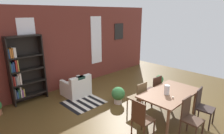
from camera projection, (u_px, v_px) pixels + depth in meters
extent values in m
plane|color=brown|center=(144.00, 122.00, 4.90)|extent=(10.37, 10.37, 0.00)
cube|color=brown|center=(66.00, 48.00, 6.95)|extent=(8.98, 0.12, 3.00)
cube|color=white|center=(29.00, 49.00, 5.92)|extent=(0.55, 0.02, 1.95)
cube|color=white|center=(96.00, 40.00, 7.80)|extent=(0.55, 0.02, 1.95)
cube|color=brown|center=(170.00, 93.00, 4.90)|extent=(1.68, 0.99, 0.04)
cylinder|color=brown|center=(168.00, 123.00, 4.24)|extent=(0.07, 0.07, 0.73)
cylinder|color=brown|center=(195.00, 102.00, 5.23)|extent=(0.07, 0.07, 0.73)
cylinder|color=brown|center=(140.00, 110.00, 4.78)|extent=(0.07, 0.07, 0.73)
cylinder|color=brown|center=(169.00, 93.00, 5.78)|extent=(0.07, 0.07, 0.73)
cylinder|color=silver|center=(167.00, 90.00, 4.74)|extent=(0.14, 0.14, 0.25)
cylinder|color=silver|center=(173.00, 98.00, 4.53)|extent=(0.04, 0.04, 0.04)
cube|color=brown|center=(136.00, 98.00, 5.27)|extent=(0.43, 0.43, 0.04)
cube|color=brown|center=(142.00, 92.00, 5.06)|extent=(0.38, 0.06, 0.50)
cylinder|color=brown|center=(136.00, 101.00, 5.58)|extent=(0.04, 0.04, 0.43)
cylinder|color=brown|center=(127.00, 105.00, 5.36)|extent=(0.04, 0.04, 0.43)
cylinder|color=brown|center=(145.00, 106.00, 5.31)|extent=(0.04, 0.04, 0.43)
cylinder|color=brown|center=(136.00, 110.00, 5.09)|extent=(0.04, 0.04, 0.43)
cube|color=#462F22|center=(193.00, 120.00, 4.18)|extent=(0.42, 0.42, 0.04)
cube|color=#462F22|center=(186.00, 107.00, 4.24)|extent=(0.38, 0.05, 0.50)
cylinder|color=#462F22|center=(203.00, 130.00, 4.24)|extent=(0.04, 0.04, 0.43)
cylinder|color=#462F22|center=(180.00, 129.00, 4.26)|extent=(0.04, 0.04, 0.43)
cylinder|color=#462F22|center=(188.00, 123.00, 4.49)|extent=(0.04, 0.04, 0.43)
cube|color=#4B2F1E|center=(143.00, 120.00, 4.21)|extent=(0.42, 0.42, 0.04)
cube|color=#4B2F1E|center=(138.00, 113.00, 4.02)|extent=(0.05, 0.38, 0.50)
cylinder|color=#4B2F1E|center=(154.00, 129.00, 4.26)|extent=(0.04, 0.04, 0.43)
cylinder|color=#4B2F1E|center=(142.00, 122.00, 4.52)|extent=(0.04, 0.04, 0.43)
cylinder|color=#4B2F1E|center=(132.00, 128.00, 4.29)|extent=(0.04, 0.04, 0.43)
cube|color=#342724|center=(205.00, 109.00, 4.69)|extent=(0.43, 0.43, 0.04)
cube|color=#342724|center=(199.00, 97.00, 4.74)|extent=(0.38, 0.06, 0.50)
cylinder|color=#342724|center=(210.00, 123.00, 4.52)|extent=(0.04, 0.04, 0.43)
cylinder|color=#342724|center=(213.00, 116.00, 4.78)|extent=(0.04, 0.04, 0.43)
cylinder|color=#342724|center=(194.00, 117.00, 4.74)|extent=(0.04, 0.04, 0.43)
cylinder|color=#342724|center=(199.00, 112.00, 5.00)|extent=(0.04, 0.04, 0.43)
cube|color=#371E15|center=(152.00, 90.00, 5.78)|extent=(0.43, 0.43, 0.04)
cube|color=#371E15|center=(157.00, 85.00, 5.57)|extent=(0.38, 0.06, 0.50)
cylinder|color=#371E15|center=(150.00, 94.00, 6.09)|extent=(0.04, 0.04, 0.43)
cylinder|color=#371E15|center=(143.00, 97.00, 5.87)|extent=(0.04, 0.04, 0.43)
cylinder|color=#371E15|center=(159.00, 98.00, 5.82)|extent=(0.04, 0.04, 0.43)
cylinder|color=#371E15|center=(152.00, 101.00, 5.60)|extent=(0.04, 0.04, 0.43)
cube|color=black|center=(9.00, 73.00, 5.48)|extent=(0.04, 0.29, 2.12)
cube|color=black|center=(43.00, 66.00, 6.17)|extent=(0.04, 0.29, 2.12)
cube|color=black|center=(25.00, 69.00, 5.92)|extent=(1.06, 0.01, 2.12)
cube|color=black|center=(30.00, 94.00, 6.06)|extent=(1.02, 0.29, 0.04)
cube|color=#4C4C51|center=(14.00, 94.00, 5.70)|extent=(0.05, 0.24, 0.30)
cube|color=#284C8C|center=(17.00, 95.00, 5.76)|extent=(0.05, 0.23, 0.21)
cube|color=#33724C|center=(19.00, 93.00, 5.78)|extent=(0.04, 0.17, 0.28)
cube|color=white|center=(20.00, 92.00, 5.81)|extent=(0.03, 0.25, 0.35)
cube|color=#8C4C8C|center=(22.00, 93.00, 5.86)|extent=(0.03, 0.24, 0.23)
cube|color=gold|center=(23.00, 92.00, 5.89)|extent=(0.03, 0.18, 0.25)
cube|color=black|center=(29.00, 82.00, 5.94)|extent=(1.02, 0.29, 0.04)
cube|color=#B22D28|center=(12.00, 81.00, 5.57)|extent=(0.03, 0.21, 0.31)
cube|color=#B22D28|center=(14.00, 81.00, 5.61)|extent=(0.03, 0.24, 0.29)
cube|color=#4C4C51|center=(15.00, 80.00, 5.64)|extent=(0.04, 0.24, 0.29)
cube|color=white|center=(17.00, 81.00, 5.67)|extent=(0.03, 0.15, 0.25)
cube|color=white|center=(18.00, 79.00, 5.68)|extent=(0.03, 0.16, 0.35)
cube|color=white|center=(20.00, 78.00, 5.72)|extent=(0.05, 0.21, 0.36)
cube|color=black|center=(27.00, 70.00, 5.82)|extent=(1.02, 0.29, 0.04)
cube|color=#33724C|center=(10.00, 67.00, 5.45)|extent=(0.03, 0.19, 0.32)
cube|color=#284C8C|center=(12.00, 68.00, 5.49)|extent=(0.04, 0.16, 0.26)
cube|color=#284C8C|center=(13.00, 67.00, 5.52)|extent=(0.04, 0.15, 0.30)
cube|color=#B22D28|center=(15.00, 66.00, 5.55)|extent=(0.04, 0.23, 0.35)
cube|color=gold|center=(17.00, 65.00, 5.58)|extent=(0.03, 0.24, 0.35)
cube|color=black|center=(25.00, 56.00, 5.70)|extent=(1.02, 0.29, 0.04)
cube|color=#284C8C|center=(8.00, 54.00, 5.34)|extent=(0.04, 0.18, 0.27)
cube|color=orange|center=(10.00, 53.00, 5.38)|extent=(0.05, 0.20, 0.28)
cube|color=orange|center=(11.00, 53.00, 5.41)|extent=(0.03, 0.22, 0.29)
cube|color=white|center=(13.00, 53.00, 5.43)|extent=(0.03, 0.24, 0.30)
cube|color=white|center=(15.00, 52.00, 5.47)|extent=(0.04, 0.17, 0.29)
cube|color=black|center=(23.00, 36.00, 5.53)|extent=(1.02, 0.29, 0.04)
cube|color=white|center=(76.00, 89.00, 6.50)|extent=(0.80, 0.80, 0.40)
cube|color=white|center=(81.00, 82.00, 6.17)|extent=(0.80, 0.16, 0.35)
cube|color=white|center=(83.00, 79.00, 6.65)|extent=(0.12, 0.72, 0.15)
cube|color=white|center=(67.00, 84.00, 6.19)|extent=(0.12, 0.72, 0.15)
cube|color=#19382D|center=(80.00, 78.00, 6.14)|extent=(0.28, 0.17, 0.08)
cylinder|color=silver|center=(118.00, 101.00, 5.91)|extent=(0.25, 0.25, 0.17)
sphere|color=#387F42|center=(118.00, 94.00, 5.84)|extent=(0.42, 0.42, 0.42)
cylinder|color=silver|center=(159.00, 84.00, 7.28)|extent=(0.25, 0.25, 0.16)
sphere|color=#387F42|center=(159.00, 79.00, 7.23)|extent=(0.32, 0.32, 0.32)
cube|color=black|center=(69.00, 108.00, 5.63)|extent=(0.12, 1.06, 0.01)
cube|color=silver|center=(73.00, 107.00, 5.70)|extent=(0.12, 1.06, 0.01)
cube|color=black|center=(76.00, 105.00, 5.78)|extent=(0.12, 1.06, 0.01)
cube|color=silver|center=(79.00, 104.00, 5.86)|extent=(0.12, 1.06, 0.01)
cube|color=black|center=(82.00, 103.00, 5.94)|extent=(0.12, 1.06, 0.01)
cube|color=silver|center=(85.00, 102.00, 6.02)|extent=(0.12, 1.06, 0.01)
cube|color=black|center=(88.00, 101.00, 6.10)|extent=(0.12, 1.06, 0.01)
cube|color=silver|center=(91.00, 99.00, 6.18)|extent=(0.12, 1.06, 0.01)
cube|color=black|center=(94.00, 98.00, 6.26)|extent=(0.12, 1.06, 0.01)
cube|color=silver|center=(96.00, 97.00, 6.33)|extent=(0.12, 1.06, 0.01)
cube|color=black|center=(119.00, 31.00, 8.63)|extent=(0.56, 0.03, 0.72)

